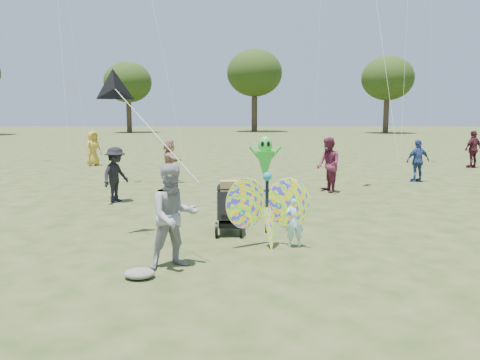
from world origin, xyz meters
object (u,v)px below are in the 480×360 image
at_px(crowd_c, 418,161).
at_px(butterfly_kite, 268,212).
at_px(crowd_g, 93,148).
at_px(crowd_h, 473,149).
at_px(adult_man, 174,216).
at_px(jogging_stroller, 229,203).
at_px(crowd_e, 328,165).
at_px(child_girl, 294,222).
at_px(crowd_b, 116,175).
at_px(crowd_d, 169,160).
at_px(alien_kite, 265,161).

xyz_separation_m(crowd_c, butterfly_kite, (-5.88, -8.23, -0.09)).
relative_size(crowd_g, crowd_h, 0.96).
bearing_deg(butterfly_kite, crowd_c, 54.46).
relative_size(adult_man, jogging_stroller, 1.53).
bearing_deg(crowd_e, butterfly_kite, -32.18).
bearing_deg(child_girl, crowd_b, -45.85).
bearing_deg(crowd_h, crowd_b, 4.95).
height_order(crowd_d, jogging_stroller, crowd_d).
xyz_separation_m(crowd_c, alien_kite, (-5.58, -2.09, 0.22)).
bearing_deg(child_girl, crowd_c, -124.04).
relative_size(crowd_b, crowd_c, 1.01).
xyz_separation_m(crowd_h, butterfly_kite, (-10.03, -12.58, -0.17)).
distance_m(crowd_b, jogging_stroller, 4.60).
bearing_deg(crowd_e, crowd_h, 118.44).
relative_size(adult_man, crowd_e, 0.98).
bearing_deg(crowd_d, crowd_b, 141.63).
relative_size(adult_man, crowd_c, 1.10).
distance_m(crowd_g, jogging_stroller, 14.03).
height_order(butterfly_kite, alien_kite, alien_kite).
xyz_separation_m(adult_man, alien_kite, (1.86, 7.26, 0.14)).
bearing_deg(crowd_e, adult_man, -39.71).
height_order(child_girl, crowd_e, crowd_e).
height_order(child_girl, crowd_h, crowd_h).
xyz_separation_m(crowd_e, jogging_stroller, (-2.98, -4.94, -0.24)).
xyz_separation_m(child_girl, crowd_c, (5.39, 8.21, 0.29)).
distance_m(crowd_d, crowd_e, 5.79).
distance_m(crowd_e, jogging_stroller, 5.78).
distance_m(crowd_d, crowd_g, 6.61).
distance_m(crowd_e, crowd_g, 12.11).
height_order(child_girl, butterfly_kite, butterfly_kite).
relative_size(crowd_d, alien_kite, 0.87).
distance_m(crowd_b, crowd_g, 9.68).
distance_m(adult_man, crowd_b, 6.02).
xyz_separation_m(crowd_b, crowd_c, (9.78, 3.81, -0.01)).
distance_m(crowd_c, crowd_g, 14.17).
distance_m(jogging_stroller, alien_kite, 5.17).
height_order(child_girl, crowd_c, crowd_c).
relative_size(child_girl, crowd_h, 0.56).
relative_size(adult_man, alien_kite, 0.95).
xyz_separation_m(adult_man, crowd_g, (-5.73, 14.61, -0.02)).
height_order(adult_man, alien_kite, alien_kite).
bearing_deg(crowd_h, child_girl, 27.36).
xyz_separation_m(crowd_c, crowd_e, (-3.62, -2.20, 0.10)).
xyz_separation_m(child_girl, crowd_h, (9.54, 12.56, 0.37)).
bearing_deg(jogging_stroller, crowd_d, 106.14).
distance_m(adult_man, crowd_d, 9.68).
height_order(adult_man, crowd_e, crowd_e).
bearing_deg(butterfly_kite, alien_kite, 87.19).
bearing_deg(crowd_e, crowd_g, -139.71).
relative_size(jogging_stroller, alien_kite, 0.63).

